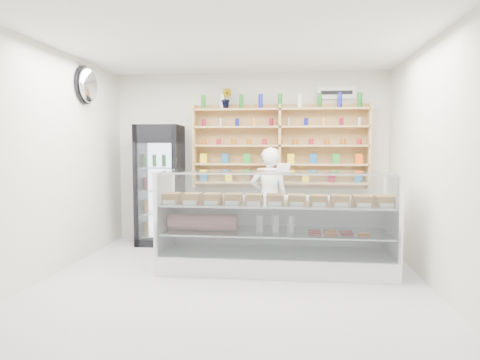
# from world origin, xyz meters

# --- Properties ---
(room) EXTENTS (5.00, 5.00, 5.00)m
(room) POSITION_xyz_m (0.00, 0.00, 1.40)
(room) COLOR silver
(room) RESTS_ON ground
(display_counter) EXTENTS (2.93, 0.88, 1.28)m
(display_counter) POSITION_xyz_m (0.48, 0.79, 0.35)
(display_counter) COLOR white
(display_counter) RESTS_ON floor
(shop_worker) EXTENTS (0.61, 0.44, 1.57)m
(shop_worker) POSITION_xyz_m (0.35, 1.92, 0.79)
(shop_worker) COLOR white
(shop_worker) RESTS_ON floor
(drinks_cooler) EXTENTS (0.72, 0.70, 1.93)m
(drinks_cooler) POSITION_xyz_m (-1.43, 2.13, 0.97)
(drinks_cooler) COLOR black
(drinks_cooler) RESTS_ON floor
(wall_shelving) EXTENTS (2.84, 0.28, 1.33)m
(wall_shelving) POSITION_xyz_m (0.50, 2.34, 1.59)
(wall_shelving) COLOR tan
(wall_shelving) RESTS_ON back_wall
(potted_plant) EXTENTS (0.22, 0.19, 0.33)m
(potted_plant) POSITION_xyz_m (-0.37, 2.34, 2.36)
(potted_plant) COLOR #1E6626
(potted_plant) RESTS_ON wall_shelving
(security_mirror) EXTENTS (0.15, 0.50, 0.50)m
(security_mirror) POSITION_xyz_m (-2.17, 1.20, 2.45)
(security_mirror) COLOR silver
(security_mirror) RESTS_ON left_wall
(wall_sign) EXTENTS (0.62, 0.03, 0.20)m
(wall_sign) POSITION_xyz_m (1.40, 2.47, 2.45)
(wall_sign) COLOR white
(wall_sign) RESTS_ON back_wall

